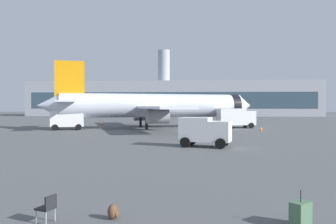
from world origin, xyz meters
The scene contains 12 objects.
airplane_at_gate centered at (-5.95, 50.59, 3.66)m, with size 34.69×31.74×10.50m.
service_truck centered at (-18.72, 45.72, 1.61)m, with size 5.23×3.66×2.90m.
fuel_truck centered at (7.42, 51.71, 1.77)m, with size 6.39×3.81×3.20m.
cargo_van centered at (1.24, 25.94, 1.45)m, with size 4.77×3.28×2.60m.
safety_cone_near centered at (1.79, 36.24, 0.33)m, with size 0.44×0.44×0.68m.
safety_cone_mid centered at (-16.19, 56.43, 0.38)m, with size 0.44×0.44×0.77m.
safety_cone_far centered at (1.24, 39.44, 0.30)m, with size 0.44×0.44×0.60m.
safety_cone_outer centered at (10.28, 45.63, 0.31)m, with size 0.44×0.44×0.63m.
rolling_suitcase centered at (3.31, 6.57, 0.39)m, with size 0.74×0.72×1.10m.
traveller_backpack centered at (-2.46, 6.82, 0.23)m, with size 0.36×0.40×0.48m.
gate_chair centered at (-4.41, 6.36, 0.50)m, with size 0.61×0.61×0.86m.
terminal_building centered at (-6.84, 121.17, 6.36)m, with size 104.53×19.37×24.51m.
Camera 1 is at (0.00, -3.62, 3.61)m, focal length 35.65 mm.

